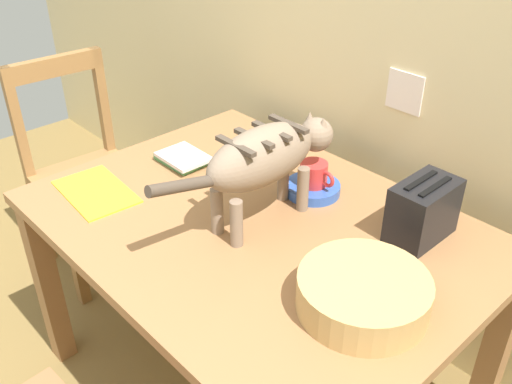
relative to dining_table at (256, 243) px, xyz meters
The scene contains 10 objects.
wall_rear 0.90m from the dining_table, 87.03° to the left, with size 5.29×0.11×2.50m.
dining_table is the anchor object (origin of this frame).
cat 0.29m from the dining_table, 77.37° to the left, with size 0.15×0.65×0.30m.
saucer_bowl 0.26m from the dining_table, 87.91° to the left, with size 0.17×0.17×0.03m, color #3058B4.
coffee_mug 0.28m from the dining_table, 87.14° to the left, with size 0.13×0.09×0.08m.
magazine 0.54m from the dining_table, 150.18° to the right, with size 0.29×0.18×0.01m, color yellow.
book_stack 0.45m from the dining_table, behind, with size 0.19×0.15×0.03m.
wicker_basket 0.46m from the dining_table, ahead, with size 0.32×0.32×0.09m.
toaster 0.50m from the dining_table, 37.88° to the left, with size 0.12×0.20×0.18m.
wooden_chair_far 1.06m from the dining_table, behind, with size 0.45×0.45×0.94m.
Camera 1 is at (0.97, 0.17, 1.68)m, focal length 39.65 mm.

